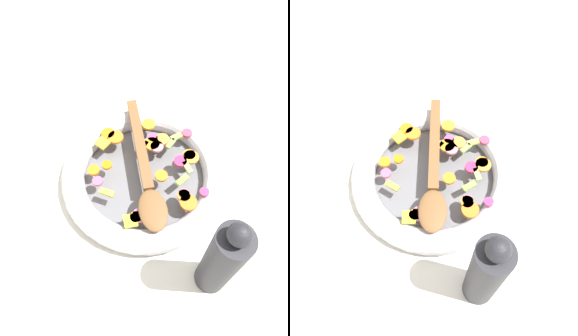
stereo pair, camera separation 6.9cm
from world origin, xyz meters
TOP-DOWN VIEW (x-y plane):
  - ground_plane at (0.00, 0.00)m, footprint 4.00×4.00m
  - skillet at (0.00, 0.00)m, footprint 0.36×0.36m
  - chopped_vegetables at (-0.02, 0.01)m, footprint 0.26×0.28m
  - wooden_spoon at (0.01, 0.02)m, footprint 0.19×0.30m
  - pepper_mill at (0.04, 0.25)m, footprint 0.06×0.06m

SIDE VIEW (x-z plane):
  - ground_plane at x=0.00m, z-range 0.00..0.00m
  - skillet at x=0.00m, z-range 0.00..0.05m
  - chopped_vegetables at x=-0.02m, z-range 0.05..0.06m
  - wooden_spoon at x=0.01m, z-range 0.06..0.07m
  - pepper_mill at x=0.04m, z-range -0.01..0.24m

